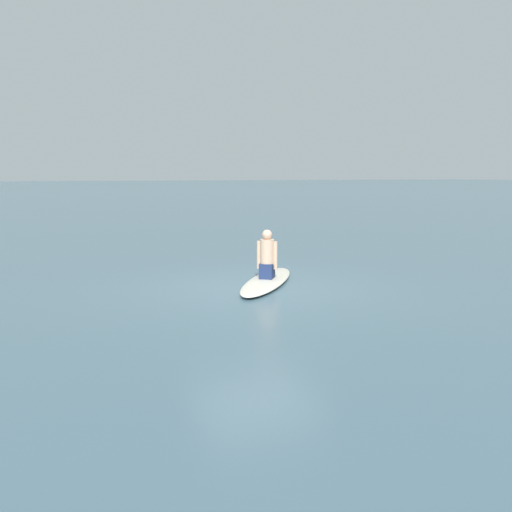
{
  "coord_description": "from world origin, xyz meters",
  "views": [
    {
      "loc": [
        4.3,
        9.5,
        2.24
      ],
      "look_at": [
        -0.05,
        -0.13,
        0.64
      ],
      "focal_mm": 37.74,
      "sensor_mm": 36.0,
      "label": 1
    }
  ],
  "objects": [
    {
      "name": "ground_plane",
      "position": [
        0.0,
        0.0,
        0.0
      ],
      "size": [
        400.0,
        400.0,
        0.0
      ],
      "primitive_type": "plane",
      "color": "slate"
    },
    {
      "name": "surfboard",
      "position": [
        -0.42,
        -0.38,
        0.06
      ],
      "size": [
        2.56,
        2.94,
        0.12
      ],
      "primitive_type": "ellipsoid",
      "rotation": [
        0.0,
        0.0,
        0.9
      ],
      "color": "silver",
      "rests_on": "ground"
    },
    {
      "name": "person_paddler",
      "position": [
        -0.42,
        -0.38,
        0.58
      ],
      "size": [
        0.42,
        0.43,
        1.01
      ],
      "rotation": [
        0.0,
        0.0,
        0.9
      ],
      "color": "navy",
      "rests_on": "surfboard"
    }
  ]
}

